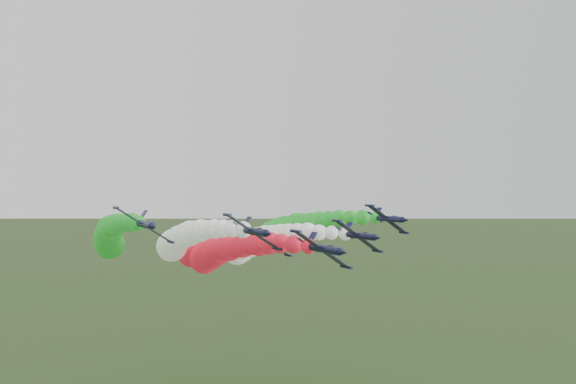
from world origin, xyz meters
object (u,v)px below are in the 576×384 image
jet_outer_left (110,237)px  jet_inner_left (179,242)px  jet_trail (200,248)px  jet_outer_right (282,231)px  jet_inner_right (251,244)px  jet_lead (218,253)px

jet_outer_left → jet_inner_left: bearing=-29.2°
jet_trail → jet_outer_right: bearing=-31.4°
jet_inner_right → jet_outer_right: (11.26, 6.24, 2.12)m
jet_outer_left → jet_outer_right: bearing=0.1°
jet_outer_left → jet_trail: jet_outer_left is taller
jet_inner_right → jet_outer_right: bearing=29.0°
jet_inner_left → jet_outer_left: jet_outer_left is taller
jet_lead → jet_outer_left: bearing=137.9°
jet_inner_left → jet_outer_right: bearing=14.2°
jet_inner_right → jet_outer_right: 13.05m
jet_outer_left → jet_lead: bearing=-42.1°
jet_lead → jet_outer_right: 28.85m
jet_inner_left → jet_inner_right: (17.52, 1.05, -1.42)m
jet_inner_right → jet_outer_left: size_ratio=1.00×
jet_inner_right → jet_inner_left: bearing=-176.6°
jet_lead → jet_inner_left: 10.78m
jet_outer_left → jet_inner_right: bearing=-11.4°
jet_lead → jet_inner_right: jet_inner_right is taller
jet_lead → jet_outer_left: size_ratio=1.00×
jet_inner_right → jet_trail: jet_inner_right is taller
jet_lead → jet_trail: 27.97m
jet_inner_left → jet_outer_left: 14.83m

